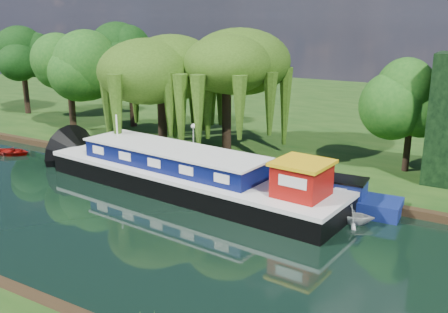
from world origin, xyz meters
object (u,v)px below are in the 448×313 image
Objects in this scene: narrowboat at (286,188)px; red_dinghy at (11,155)px; white_cruiser at (353,223)px; dutch_barge at (189,175)px.

narrowboat reaches higher than red_dinghy.
red_dinghy is at bearing 79.79° from white_cruiser.
dutch_barge is 1.57× the size of narrowboat.
white_cruiser is at bearing 7.40° from dutch_barge.
narrowboat is 6.15× the size of white_cruiser.
white_cruiser reaches higher than red_dinghy.
dutch_barge is at bearing -164.14° from narrowboat.
dutch_barge reaches higher than narrowboat.
dutch_barge reaches higher than red_dinghy.
narrowboat reaches higher than white_cruiser.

